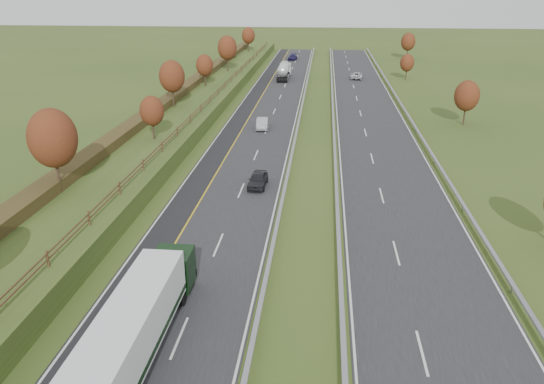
{
  "coord_description": "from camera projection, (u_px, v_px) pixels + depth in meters",
  "views": [
    {
      "loc": [
        9.19,
        -14.23,
        19.41
      ],
      "look_at": [
        4.94,
        29.42,
        2.2
      ],
      "focal_mm": 35.0,
      "sensor_mm": 36.0,
      "label": 1
    }
  ],
  "objects": [
    {
      "name": "ground",
      "position": [
        313.0,
        139.0,
        71.34
      ],
      "size": [
        400.0,
        400.0,
        0.0
      ],
      "primitive_type": "plane",
      "color": "#354A1A",
      "rests_on": "ground"
    },
    {
      "name": "near_carriageway",
      "position": [
        259.0,
        128.0,
        76.69
      ],
      "size": [
        10.5,
        200.0,
        0.04
      ],
      "primitive_type": "cube",
      "color": "#232326",
      "rests_on": "ground"
    },
    {
      "name": "far_carriageway",
      "position": [
        374.0,
        131.0,
        75.2
      ],
      "size": [
        10.5,
        200.0,
        0.04
      ],
      "primitive_type": "cube",
      "color": "#232326",
      "rests_on": "ground"
    },
    {
      "name": "hard_shoulder",
      "position": [
        233.0,
        127.0,
        77.03
      ],
      "size": [
        3.0,
        200.0,
        0.04
      ],
      "primitive_type": "cube",
      "color": "black",
      "rests_on": "ground"
    },
    {
      "name": "lane_markings",
      "position": [
        303.0,
        129.0,
        75.99
      ],
      "size": [
        26.75,
        200.0,
        0.01
      ],
      "color": "silver",
      "rests_on": "near_carriageway"
    },
    {
      "name": "embankment_left",
      "position": [
        170.0,
        119.0,
        77.5
      ],
      "size": [
        12.0,
        200.0,
        2.0
      ],
      "primitive_type": "cube",
      "color": "#354A1A",
      "rests_on": "ground"
    },
    {
      "name": "hedge_left",
      "position": [
        156.0,
        109.0,
        77.12
      ],
      "size": [
        2.2,
        180.0,
        1.1
      ],
      "primitive_type": "cube",
      "color": "#363416",
      "rests_on": "embankment_left"
    },
    {
      "name": "fence_left",
      "position": [
        199.0,
        109.0,
        76.09
      ],
      "size": [
        0.12,
        189.06,
        1.2
      ],
      "color": "#422B19",
      "rests_on": "embankment_left"
    },
    {
      "name": "median_barrier_near",
      "position": [
        298.0,
        125.0,
        75.96
      ],
      "size": [
        0.32,
        200.0,
        0.71
      ],
      "color": "gray",
      "rests_on": "ground"
    },
    {
      "name": "median_barrier_far",
      "position": [
        334.0,
        126.0,
        75.5
      ],
      "size": [
        0.32,
        200.0,
        0.71
      ],
      "color": "gray",
      "rests_on": "ground"
    },
    {
      "name": "outer_barrier_far",
      "position": [
        416.0,
        128.0,
        74.46
      ],
      "size": [
        0.32,
        200.0,
        0.71
      ],
      "color": "gray",
      "rests_on": "ground"
    },
    {
      "name": "trees_left",
      "position": [
        163.0,
        87.0,
        72.39
      ],
      "size": [
        6.64,
        164.3,
        7.66
      ],
      "color": "#2D2116",
      "rests_on": "embankment_left"
    },
    {
      "name": "trees_far",
      "position": [
        434.0,
        71.0,
        99.52
      ],
      "size": [
        8.45,
        118.6,
        7.12
      ],
      "color": "#2D2116",
      "rests_on": "ground"
    },
    {
      "name": "box_lorry",
      "position": [
        137.0,
        325.0,
        28.45
      ],
      "size": [
        2.58,
        16.28,
        4.06
      ],
      "color": "black",
      "rests_on": "near_carriageway"
    },
    {
      "name": "road_tanker",
      "position": [
        284.0,
        70.0,
        116.19
      ],
      "size": [
        2.4,
        11.22,
        3.46
      ],
      "color": "silver",
      "rests_on": "near_carriageway"
    },
    {
      "name": "car_dark_near",
      "position": [
        258.0,
        180.0,
        54.24
      ],
      "size": [
        1.9,
        4.45,
        1.5
      ],
      "primitive_type": "imported",
      "rotation": [
        0.0,
        0.0,
        -0.03
      ],
      "color": "black",
      "rests_on": "near_carriageway"
    },
    {
      "name": "car_silver_mid",
      "position": [
        262.0,
        123.0,
        76.19
      ],
      "size": [
        1.92,
        4.73,
        1.53
      ],
      "primitive_type": "imported",
      "rotation": [
        0.0,
        0.0,
        0.07
      ],
      "color": "#9D9DA1",
      "rests_on": "near_carriageway"
    },
    {
      "name": "car_small_far",
      "position": [
        293.0,
        57.0,
        145.77
      ],
      "size": [
        2.59,
        5.32,
        1.49
      ],
      "primitive_type": "imported",
      "rotation": [
        0.0,
        0.0,
        -0.1
      ],
      "color": "#1C1646",
      "rests_on": "near_carriageway"
    },
    {
      "name": "car_oncoming",
      "position": [
        356.0,
        75.0,
        116.45
      ],
      "size": [
        2.77,
        5.37,
        1.45
      ],
      "primitive_type": "imported",
      "rotation": [
        0.0,
        0.0,
        3.07
      ],
      "color": "silver",
      "rests_on": "far_carriageway"
    }
  ]
}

